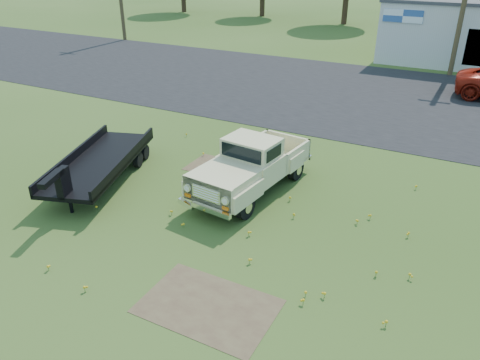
% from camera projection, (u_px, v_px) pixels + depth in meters
% --- Properties ---
extents(ground, '(140.00, 140.00, 0.00)m').
position_uv_depth(ground, '(218.00, 226.00, 13.54)').
color(ground, '#334E19').
rests_on(ground, ground).
extents(asphalt_lot, '(90.00, 14.00, 0.02)m').
position_uv_depth(asphalt_lot, '(356.00, 95.00, 25.39)').
color(asphalt_lot, black).
rests_on(asphalt_lot, ground).
extents(dirt_patch_a, '(3.00, 2.00, 0.01)m').
position_uv_depth(dirt_patch_a, '(208.00, 306.00, 10.54)').
color(dirt_patch_a, brown).
rests_on(dirt_patch_a, ground).
extents(dirt_patch_b, '(2.20, 1.60, 0.01)m').
position_uv_depth(dirt_patch_b, '(219.00, 167.00, 17.13)').
color(dirt_patch_b, brown).
rests_on(dirt_patch_b, ground).
extents(vintage_pickup_truck, '(2.58, 5.33, 1.86)m').
position_uv_depth(vintage_pickup_truck, '(252.00, 165.00, 15.10)').
color(vintage_pickup_truck, '#CDBC8A').
rests_on(vintage_pickup_truck, ground).
extents(flatbed_trailer, '(3.69, 6.16, 1.59)m').
position_uv_depth(flatbed_trailer, '(100.00, 159.00, 15.84)').
color(flatbed_trailer, black).
rests_on(flatbed_trailer, ground).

